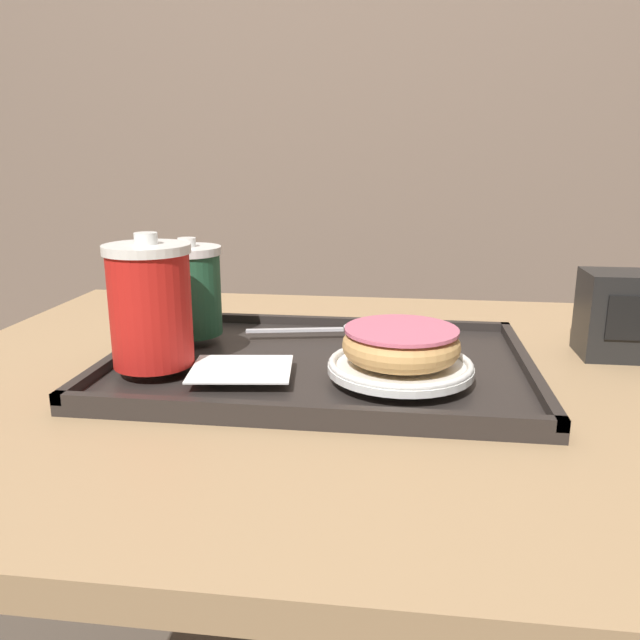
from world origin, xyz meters
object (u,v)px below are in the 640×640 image
at_px(coffee_cup_front, 150,304).
at_px(spoon, 336,328).
at_px(coffee_cup_rear, 189,290).
at_px(donut_chocolate_glazed, 401,344).
at_px(napkin_dispenser, 620,315).

xyz_separation_m(coffee_cup_front, spoon, (0.19, 0.17, -0.07)).
height_order(coffee_cup_front, spoon, coffee_cup_front).
relative_size(coffee_cup_front, spoon, 0.90).
xyz_separation_m(coffee_cup_rear, donut_chocolate_glazed, (0.28, -0.12, -0.03)).
height_order(coffee_cup_front, donut_chocolate_glazed, coffee_cup_front).
relative_size(coffee_cup_front, coffee_cup_rear, 1.17).
distance_m(coffee_cup_rear, donut_chocolate_glazed, 0.31).
distance_m(coffee_cup_front, coffee_cup_rear, 0.13).
bearing_deg(donut_chocolate_glazed, napkin_dispenser, 31.05).
bearing_deg(coffee_cup_front, coffee_cup_rear, 89.89).
bearing_deg(napkin_dispenser, spoon, -178.33).
distance_m(coffee_cup_front, spoon, 0.26).
height_order(donut_chocolate_glazed, napkin_dispenser, napkin_dispenser).
xyz_separation_m(spoon, napkin_dispenser, (0.37, 0.01, 0.03)).
distance_m(coffee_cup_rear, spoon, 0.20).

